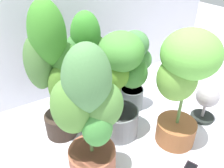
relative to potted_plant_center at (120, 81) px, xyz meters
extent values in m
plane|color=silver|center=(-0.04, -0.14, -0.45)|extent=(8.00, 8.00, 0.00)
cylinder|color=gray|center=(0.00, 0.00, -0.35)|extent=(0.27, 0.27, 0.21)
cylinder|color=#433123|center=(0.00, 0.00, -0.25)|extent=(0.25, 0.25, 0.02)
cylinder|color=olive|center=(0.00, 0.00, 0.01)|extent=(0.02, 0.02, 0.51)
ellipsoid|color=#488A37|center=(0.00, 0.00, 0.20)|extent=(0.41, 0.41, 0.24)
ellipsoid|color=#507F24|center=(-0.06, 0.02, 0.07)|extent=(0.32, 0.32, 0.23)
ellipsoid|color=#3B742F|center=(0.08, -0.02, 0.05)|extent=(0.25, 0.27, 0.21)
cylinder|color=slate|center=(0.27, 0.20, -0.36)|extent=(0.19, 0.19, 0.18)
cylinder|color=#482D1A|center=(0.27, 0.20, -0.28)|extent=(0.18, 0.18, 0.02)
cylinder|color=#59723B|center=(0.27, 0.20, -0.05)|extent=(0.02, 0.02, 0.44)
ellipsoid|color=#457D42|center=(0.27, 0.20, 0.12)|extent=(0.29, 0.29, 0.21)
ellipsoid|color=#3F744E|center=(0.18, 0.23, 0.00)|extent=(0.18, 0.19, 0.14)
ellipsoid|color=#43823A|center=(0.33, 0.18, -0.01)|extent=(0.22, 0.22, 0.17)
cylinder|color=#9A533B|center=(-0.33, -0.22, -0.35)|extent=(0.27, 0.27, 0.21)
cylinder|color=#3D321E|center=(-0.33, -0.22, -0.25)|extent=(0.25, 0.25, 0.02)
cylinder|color=#5C8146|center=(-0.33, -0.22, 0.02)|extent=(0.02, 0.02, 0.53)
ellipsoid|color=#4F824A|center=(-0.33, -0.22, 0.22)|extent=(0.26, 0.24, 0.36)
ellipsoid|color=#558A39|center=(-0.41, -0.19, 0.09)|extent=(0.27, 0.27, 0.31)
ellipsoid|color=#51843B|center=(-0.26, -0.24, 0.06)|extent=(0.25, 0.23, 0.25)
ellipsoid|color=#438B3C|center=(-0.32, -0.28, -0.03)|extent=(0.18, 0.17, 0.22)
cylinder|color=#995831|center=(0.30, -0.27, -0.37)|extent=(0.27, 0.27, 0.16)
cylinder|color=#3B2A1E|center=(0.30, -0.27, -0.30)|extent=(0.25, 0.25, 0.02)
cylinder|color=#5C8140|center=(0.30, -0.27, 0.00)|extent=(0.02, 0.02, 0.58)
ellipsoid|color=#67B445|center=(0.30, -0.27, 0.22)|extent=(0.45, 0.45, 0.29)
ellipsoid|color=#689B3C|center=(0.24, -0.26, 0.07)|extent=(0.33, 0.33, 0.29)
cylinder|color=black|center=(-0.06, 0.34, -0.37)|extent=(0.24, 0.24, 0.16)
cylinder|color=#443218|center=(-0.06, 0.34, -0.30)|extent=(0.22, 0.22, 0.02)
cylinder|color=#577639|center=(-0.06, 0.34, 0.00)|extent=(0.02, 0.02, 0.57)
ellipsoid|color=#3B8A2D|center=(-0.06, 0.34, 0.21)|extent=(0.22, 0.19, 0.33)
ellipsoid|color=#437D3D|center=(-0.12, 0.36, 0.06)|extent=(0.26, 0.26, 0.32)
ellipsoid|color=#46762D|center=(0.02, 0.32, 0.04)|extent=(0.16, 0.18, 0.31)
cylinder|color=#33261E|center=(-0.35, 0.22, -0.37)|extent=(0.23, 0.23, 0.17)
cylinder|color=#3B361D|center=(-0.35, 0.22, -0.29)|extent=(0.21, 0.21, 0.02)
cylinder|color=#587546|center=(-0.35, 0.22, 0.05)|extent=(0.02, 0.02, 0.68)
ellipsoid|color=#3C8529|center=(-0.35, 0.22, 0.31)|extent=(0.26, 0.27, 0.40)
ellipsoid|color=#4B773A|center=(-0.43, 0.24, 0.14)|extent=(0.23, 0.23, 0.35)
ellipsoid|color=#397329|center=(-0.28, 0.20, 0.11)|extent=(0.25, 0.26, 0.29)
ellipsoid|color=#487526|center=(-0.34, 0.16, -0.01)|extent=(0.22, 0.21, 0.29)
cylinder|color=#222724|center=(0.66, -0.23, -0.44)|extent=(0.18, 0.18, 0.03)
cylinder|color=#A39A9F|center=(0.66, -0.23, -0.38)|extent=(0.02, 0.02, 0.11)
sphere|color=#A39A9F|center=(0.66, -0.23, -0.23)|extent=(0.24, 0.24, 0.17)
camera|label=1|loc=(-0.71, -1.03, 0.77)|focal=36.62mm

